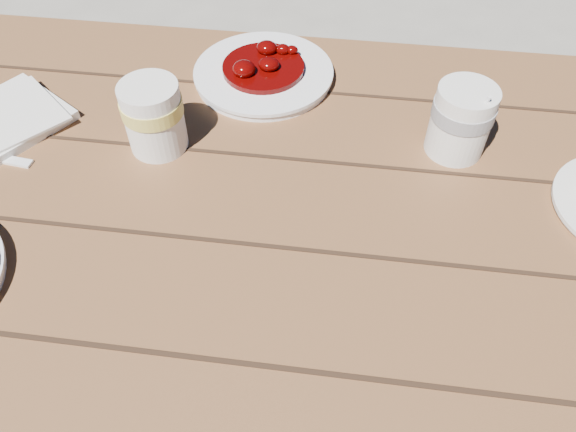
# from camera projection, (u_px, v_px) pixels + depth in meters

# --- Properties ---
(ground) EXTENTS (60.00, 60.00, 0.00)m
(ground) POSITION_uv_depth(u_px,v_px,m) (288.00, 412.00, 1.33)
(ground) COLOR gray
(ground) RESTS_ON ground
(picnic_table) EXTENTS (2.00, 1.55, 0.75)m
(picnic_table) POSITION_uv_depth(u_px,v_px,m) (288.00, 269.00, 0.88)
(picnic_table) COLOR brown
(picnic_table) RESTS_ON ground
(coffee_cup) EXTENTS (0.08, 0.08, 0.10)m
(coffee_cup) POSITION_uv_depth(u_px,v_px,m) (461.00, 121.00, 0.78)
(coffee_cup) COLOR white
(coffee_cup) RESTS_ON picnic_table
(napkin_stack) EXTENTS (0.21, 0.21, 0.01)m
(napkin_stack) POSITION_uv_depth(u_px,v_px,m) (9.00, 118.00, 0.86)
(napkin_stack) COLOR white
(napkin_stack) RESTS_ON picnic_table
(second_plate) EXTENTS (0.22, 0.22, 0.02)m
(second_plate) POSITION_uv_depth(u_px,v_px,m) (264.00, 75.00, 0.93)
(second_plate) COLOR white
(second_plate) RESTS_ON picnic_table
(second_stew) EXTENTS (0.13, 0.13, 0.04)m
(second_stew) POSITION_uv_depth(u_px,v_px,m) (263.00, 59.00, 0.90)
(second_stew) COLOR #510302
(second_stew) RESTS_ON second_plate
(second_cup) EXTENTS (0.08, 0.08, 0.10)m
(second_cup) POSITION_uv_depth(u_px,v_px,m) (154.00, 117.00, 0.79)
(second_cup) COLOR white
(second_cup) RESTS_ON picnic_table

